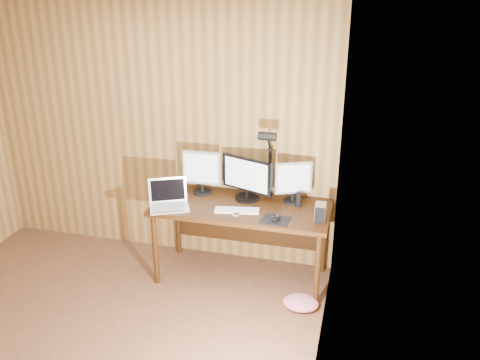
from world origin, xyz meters
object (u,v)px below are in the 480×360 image
at_px(monitor_right, 293,181).
at_px(laptop, 169,200).
at_px(desk_lamp, 268,154).
at_px(monitor_center, 247,178).
at_px(monitor_left, 202,171).
at_px(speaker, 299,200).
at_px(desk, 243,214).
at_px(hard_drive, 320,212).
at_px(mouse, 275,218).
at_px(keyboard, 237,210).
at_px(phone, 237,214).

height_order(monitor_right, laptop, monitor_right).
bearing_deg(desk_lamp, laptop, -144.11).
bearing_deg(monitor_center, monitor_left, -163.97).
height_order(monitor_center, monitor_right, monitor_center).
height_order(monitor_left, laptop, monitor_left).
bearing_deg(speaker, desk_lamp, 160.87).
relative_size(desk, hard_drive, 11.08).
bearing_deg(mouse, keyboard, 162.52).
relative_size(monitor_left, hard_drive, 2.89).
height_order(desk, monitor_right, monitor_right).
bearing_deg(monitor_left, desk, -14.89).
bearing_deg(monitor_left, mouse, -27.24).
relative_size(monitor_center, monitor_right, 1.30).
distance_m(desk, laptop, 0.70).
bearing_deg(mouse, monitor_left, 149.73).
height_order(monitor_left, speaker, monitor_left).
height_order(laptop, keyboard, laptop).
height_order(keyboard, desk_lamp, desk_lamp).
xyz_separation_m(monitor_left, mouse, (0.78, -0.40, -0.20)).
relative_size(desk, laptop, 3.79).
relative_size(desk, monitor_left, 3.83).
height_order(desk, keyboard, keyboard).
relative_size(desk, desk_lamp, 2.27).
relative_size(hard_drive, desk_lamp, 0.20).
bearing_deg(laptop, phone, -26.67).
xyz_separation_m(laptop, mouse, (0.98, -0.04, -0.04)).
relative_size(laptop, desk_lamp, 0.60).
xyz_separation_m(phone, speaker, (0.50, 0.30, 0.06)).
height_order(mouse, phone, mouse).
bearing_deg(laptop, mouse, -28.18).
xyz_separation_m(desk, desk_lamp, (0.20, 0.15, 0.56)).
distance_m(keyboard, mouse, 0.37).
bearing_deg(speaker, desk, -175.21).
distance_m(hard_drive, speaker, 0.31).
bearing_deg(monitor_left, phone, -40.27).
xyz_separation_m(desk, monitor_right, (0.44, 0.12, 0.33)).
relative_size(mouse, speaker, 0.90).
distance_m(keyboard, phone, 0.06).
height_order(hard_drive, phone, hard_drive).
bearing_deg(phone, monitor_right, 50.48).
height_order(keyboard, hard_drive, hard_drive).
height_order(keyboard, mouse, mouse).
relative_size(desk, phone, 15.15).
height_order(phone, desk_lamp, desk_lamp).
xyz_separation_m(mouse, hard_drive, (0.36, 0.10, 0.05)).
distance_m(mouse, speaker, 0.36).
bearing_deg(speaker, phone, -149.14).
bearing_deg(desk_lamp, desk, -132.48).
distance_m(monitor_left, laptop, 0.44).
distance_m(monitor_center, monitor_left, 0.45).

